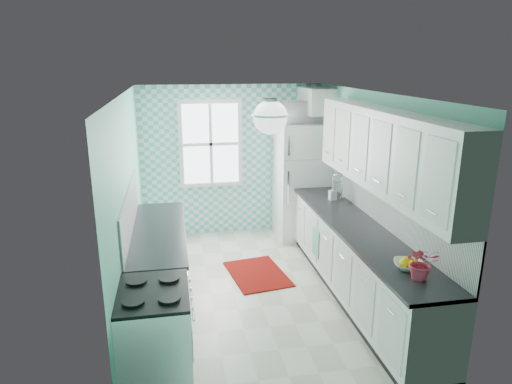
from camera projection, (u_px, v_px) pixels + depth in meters
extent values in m
cube|color=beige|center=(256.00, 291.00, 5.91)|extent=(3.00, 4.40, 0.02)
cube|color=white|center=(256.00, 92.00, 5.21)|extent=(3.00, 4.40, 0.02)
cube|color=#68CAAC|center=(232.00, 160.00, 7.65)|extent=(3.00, 0.02, 2.50)
cube|color=#68CAAC|center=(308.00, 280.00, 3.47)|extent=(3.00, 0.02, 2.50)
cube|color=#68CAAC|center=(128.00, 205.00, 5.29)|extent=(0.02, 4.40, 2.50)
cube|color=#68CAAC|center=(372.00, 192.00, 5.82)|extent=(0.02, 4.40, 2.50)
cube|color=#53BEB9|center=(232.00, 161.00, 7.63)|extent=(3.00, 0.01, 2.50)
cube|color=white|center=(211.00, 144.00, 7.46)|extent=(1.04, 0.05, 1.44)
cube|color=white|center=(211.00, 144.00, 7.44)|extent=(0.90, 0.02, 1.30)
cube|color=white|center=(384.00, 205.00, 5.46)|extent=(0.02, 3.60, 0.51)
cube|color=white|center=(130.00, 211.00, 5.24)|extent=(0.02, 2.15, 0.51)
cube|color=silver|center=(384.00, 151.00, 5.05)|extent=(0.33, 3.20, 0.90)
cube|color=silver|center=(315.00, 101.00, 7.24)|extent=(0.40, 0.74, 0.40)
cylinder|color=silver|center=(270.00, 101.00, 4.46)|extent=(0.14, 0.14, 0.04)
cylinder|color=silver|center=(270.00, 108.00, 4.48)|extent=(0.02, 0.02, 0.12)
sphere|color=white|center=(270.00, 117.00, 4.51)|extent=(0.34, 0.34, 0.34)
cube|color=white|center=(357.00, 264.00, 5.61)|extent=(0.60, 3.60, 0.90)
cube|color=black|center=(359.00, 228.00, 5.48)|extent=(0.63, 3.60, 0.04)
cube|color=white|center=(159.00, 268.00, 5.50)|extent=(0.60, 2.15, 0.90)
cube|color=black|center=(158.00, 232.00, 5.37)|extent=(0.63, 2.15, 0.04)
cube|color=white|center=(302.00, 181.00, 7.53)|extent=(0.83, 0.79, 1.91)
cube|color=silver|center=(310.00, 159.00, 7.03)|extent=(0.81, 0.01, 0.02)
cube|color=silver|center=(289.00, 146.00, 6.89)|extent=(0.03, 0.03, 0.30)
cube|color=silver|center=(288.00, 188.00, 7.08)|extent=(0.03, 0.03, 0.54)
cube|color=white|center=(156.00, 339.00, 4.04)|extent=(0.62, 0.78, 0.93)
cube|color=black|center=(152.00, 293.00, 3.91)|extent=(0.62, 0.78, 0.03)
cube|color=black|center=(191.00, 330.00, 4.08)|extent=(0.01, 0.51, 0.31)
cube|color=silver|center=(329.00, 202.00, 6.52)|extent=(0.51, 0.43, 0.12)
cylinder|color=silver|center=(342.00, 188.00, 6.50)|extent=(0.02, 0.02, 0.30)
torus|color=silver|center=(338.00, 175.00, 6.43)|extent=(0.16, 0.02, 0.16)
cube|color=#600812|center=(257.00, 274.00, 6.34)|extent=(0.87, 1.12, 0.02)
cube|color=#74C0BF|center=(316.00, 242.00, 6.20)|extent=(0.11, 0.24, 0.38)
imported|color=white|center=(409.00, 265.00, 4.36)|extent=(0.36, 0.36, 0.07)
imported|color=#A90E15|center=(422.00, 263.00, 4.12)|extent=(0.35, 0.33, 0.32)
imported|color=#9EC2C9|center=(333.00, 193.00, 6.51)|extent=(0.10, 0.11, 0.21)
imported|color=white|center=(304.00, 112.00, 7.22)|extent=(0.62, 0.42, 0.34)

